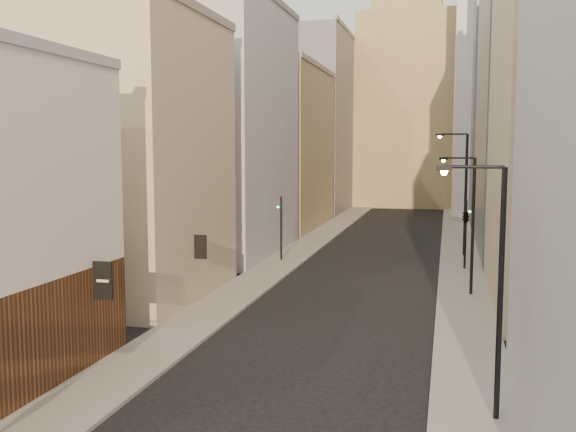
% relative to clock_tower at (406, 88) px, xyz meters
% --- Properties ---
extents(sidewalk_left, '(3.00, 140.00, 0.15)m').
position_rel_clock_tower_xyz_m(sidewalk_left, '(-5.50, -37.00, -17.56)').
color(sidewalk_left, gray).
rests_on(sidewalk_left, ground).
extents(sidewalk_right, '(3.00, 140.00, 0.15)m').
position_rel_clock_tower_xyz_m(sidewalk_right, '(7.50, -37.00, -17.56)').
color(sidewalk_right, gray).
rests_on(sidewalk_right, ground).
extents(left_bldg_beige, '(8.00, 12.00, 16.00)m').
position_rel_clock_tower_xyz_m(left_bldg_beige, '(-11.00, -66.00, -9.63)').
color(left_bldg_beige, tan).
rests_on(left_bldg_beige, ground).
extents(left_bldg_grey, '(8.00, 16.00, 20.00)m').
position_rel_clock_tower_xyz_m(left_bldg_grey, '(-11.00, -50.00, -7.63)').
color(left_bldg_grey, '#9E9EA4').
rests_on(left_bldg_grey, ground).
extents(left_bldg_tan, '(8.00, 18.00, 17.00)m').
position_rel_clock_tower_xyz_m(left_bldg_tan, '(-11.00, -32.00, -9.13)').
color(left_bldg_tan, '#8D7B52').
rests_on(left_bldg_tan, ground).
extents(left_bldg_wingrid, '(8.00, 20.00, 24.00)m').
position_rel_clock_tower_xyz_m(left_bldg_wingrid, '(-11.00, -12.00, -5.63)').
color(left_bldg_wingrid, gray).
rests_on(left_bldg_wingrid, ground).
extents(right_bldg_beige, '(8.00, 16.00, 20.00)m').
position_rel_clock_tower_xyz_m(right_bldg_beige, '(13.00, -62.00, -7.63)').
color(right_bldg_beige, tan).
rests_on(right_bldg_beige, ground).
extents(right_bldg_wingrid, '(8.00, 20.00, 26.00)m').
position_rel_clock_tower_xyz_m(right_bldg_wingrid, '(13.00, -42.00, -4.63)').
color(right_bldg_wingrid, gray).
rests_on(right_bldg_wingrid, ground).
extents(highrise, '(21.00, 23.00, 51.20)m').
position_rel_clock_tower_xyz_m(highrise, '(19.00, -14.00, 8.02)').
color(highrise, gray).
rests_on(highrise, ground).
extents(clock_tower, '(14.00, 14.00, 44.90)m').
position_rel_clock_tower_xyz_m(clock_tower, '(0.00, 0.00, 0.00)').
color(clock_tower, '#8D7B52').
rests_on(clock_tower, ground).
extents(white_tower, '(8.00, 8.00, 41.50)m').
position_rel_clock_tower_xyz_m(white_tower, '(11.00, -14.00, 0.97)').
color(white_tower, silver).
rests_on(white_tower, ground).
extents(streetlamp_near, '(2.13, 0.36, 8.13)m').
position_rel_clock_tower_xyz_m(streetlamp_near, '(7.88, -79.17, -12.99)').
color(streetlamp_near, black).
rests_on(streetlamp_near, ground).
extents(streetlamp_mid, '(2.10, 0.66, 8.13)m').
position_rel_clock_tower_xyz_m(streetlamp_mid, '(7.70, -61.30, -12.99)').
color(streetlamp_mid, black).
rests_on(streetlamp_mid, ground).
extents(streetlamp_far, '(2.54, 0.77, 9.82)m').
position_rel_clock_tower_xyz_m(streetlamp_far, '(7.58, -47.24, -12.03)').
color(streetlamp_far, black).
rests_on(streetlamp_far, ground).
extents(traffic_light_left, '(0.55, 0.43, 5.00)m').
position_rel_clock_tower_xyz_m(traffic_light_left, '(-5.79, -52.87, -14.28)').
color(traffic_light_left, black).
rests_on(traffic_light_left, ground).
extents(traffic_light_right, '(0.70, 0.70, 5.00)m').
position_rel_clock_tower_xyz_m(traffic_light_right, '(7.74, -53.17, -13.68)').
color(traffic_light_right, black).
rests_on(traffic_light_right, ground).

